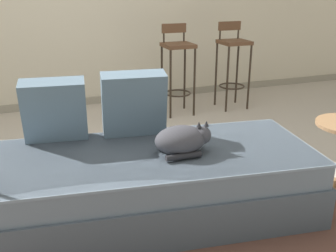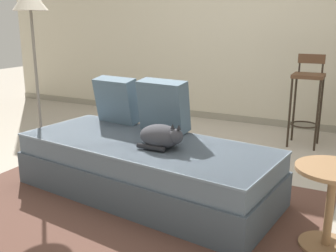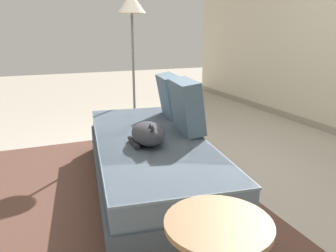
# 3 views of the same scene
# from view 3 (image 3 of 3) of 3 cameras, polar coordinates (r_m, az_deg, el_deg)

# --- Properties ---
(ground_plane) EXTENTS (16.00, 16.00, 0.00)m
(ground_plane) POSITION_cam_3_polar(r_m,az_deg,el_deg) (2.92, 4.40, -9.09)
(ground_plane) COLOR #A89E8E
(ground_plane) RESTS_ON ground
(area_rug) EXTENTS (2.76, 1.95, 0.01)m
(area_rug) POSITION_cam_3_polar(r_m,az_deg,el_deg) (2.71, -9.25, -11.32)
(area_rug) COLOR brown
(area_rug) RESTS_ON ground
(couch) EXTENTS (2.15, 1.11, 0.43)m
(couch) POSITION_cam_3_polar(r_m,az_deg,el_deg) (2.69, -3.20, -6.22)
(couch) COLOR #44505B
(couch) RESTS_ON ground
(throw_pillow_corner) EXTENTS (0.43, 0.26, 0.42)m
(throw_pillow_corner) POSITION_cam_3_polar(r_m,az_deg,el_deg) (3.17, 0.40, 5.30)
(throw_pillow_corner) COLOR #4C6070
(throw_pillow_corner) RESTS_ON couch
(throw_pillow_middle) EXTENTS (0.45, 0.26, 0.44)m
(throw_pillow_middle) POSITION_cam_3_polar(r_m,az_deg,el_deg) (2.69, 3.27, 3.47)
(throw_pillow_middle) COLOR #4C6070
(throw_pillow_middle) RESTS_ON couch
(cat) EXTENTS (0.35, 0.25, 0.20)m
(cat) POSITION_cam_3_polar(r_m,az_deg,el_deg) (2.40, -3.46, -1.40)
(cat) COLOR #333338
(cat) RESTS_ON couch
(floor_lamp) EXTENTS (0.32, 0.32, 1.65)m
(floor_lamp) POSITION_cam_3_polar(r_m,az_deg,el_deg) (3.87, -6.32, 18.35)
(floor_lamp) COLOR slate
(floor_lamp) RESTS_ON ground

